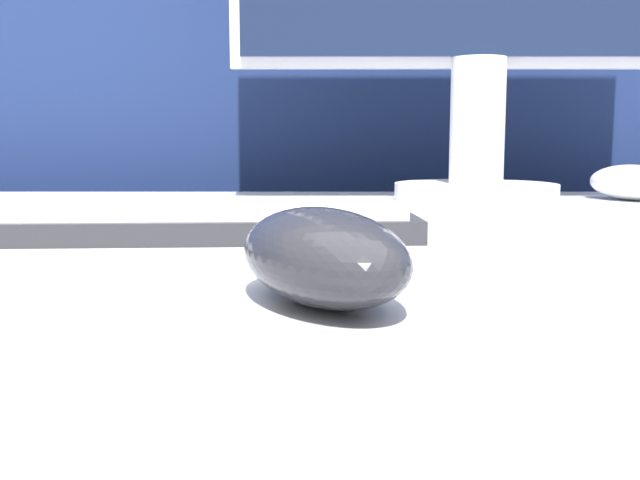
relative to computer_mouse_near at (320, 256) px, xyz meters
The scene contains 4 objects.
partition_panel 0.81m from the computer_mouse_near, 84.47° to the left, with size 5.00×0.03×1.40m.
computer_mouse_near is the anchor object (origin of this frame).
keyboard 0.25m from the computer_mouse_near, 116.73° to the left, with size 0.37×0.15×0.02m.
computer_mouse_far 0.64m from the computer_mouse_near, 56.26° to the left, with size 0.11×0.13×0.04m.
Camera 1 is at (-0.08, -0.44, 0.79)m, focal length 42.00 mm.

